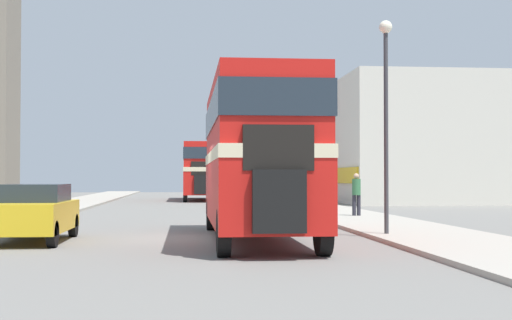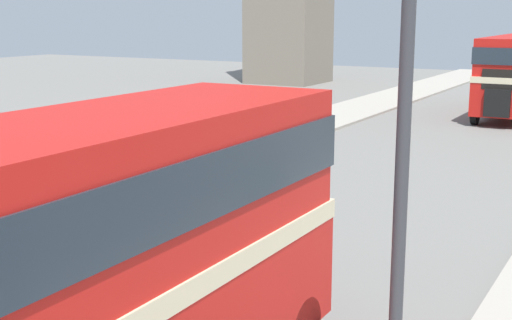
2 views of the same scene
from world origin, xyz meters
TOP-DOWN VIEW (x-y plane):
  - double_decker_bus at (1.92, -0.84)m, footprint 2.41×9.52m
  - street_lamp at (5.54, -0.46)m, footprint 0.36×0.36m

SIDE VIEW (x-z plane):
  - double_decker_bus at x=1.92m, z-range 0.38..4.44m
  - street_lamp at x=5.54m, z-range 1.03..6.89m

